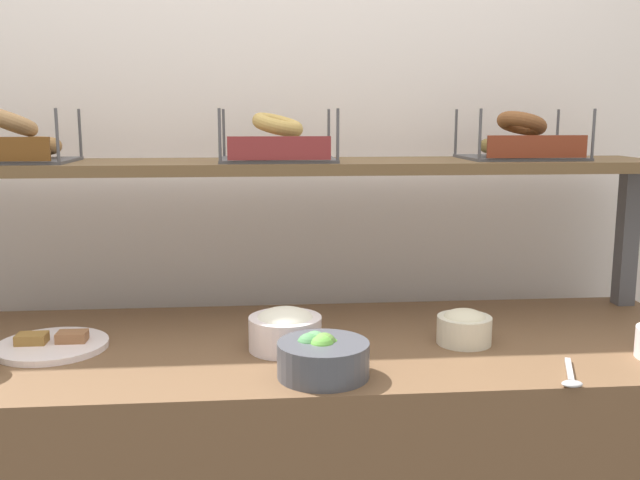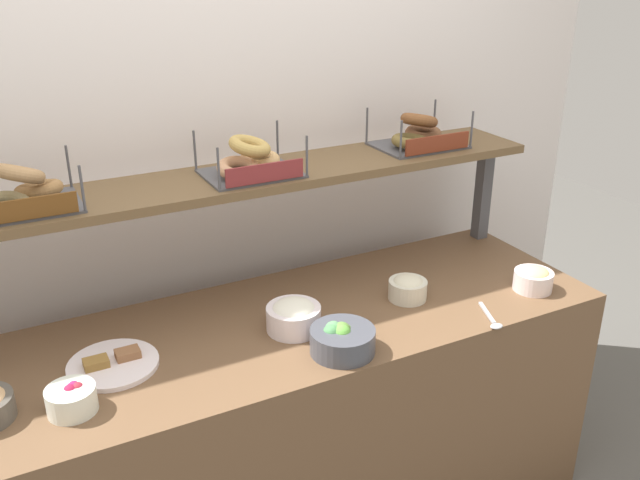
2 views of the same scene
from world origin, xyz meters
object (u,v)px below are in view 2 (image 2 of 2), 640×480
at_px(bowl_potato_salad, 408,288).
at_px(serving_plate_white, 113,364).
at_px(bowl_veggie_mix, 342,339).
at_px(bagel_basket_sesame, 250,162).
at_px(bagel_basket_everything, 22,193).
at_px(bowl_beet_salad, 72,398).
at_px(bowl_cream_cheese, 294,316).
at_px(serving_spoon_near_plate, 492,320).
at_px(bagel_basket_cinnamon_raisin, 418,135).
at_px(bowl_egg_salad, 533,278).

relative_size(bowl_potato_salad, serving_plate_white, 0.51).
relative_size(bowl_veggie_mix, bagel_basket_sesame, 0.64).
bearing_deg(bagel_basket_sesame, bagel_basket_everything, 179.47).
bearing_deg(bagel_basket_sesame, bowl_beet_salad, -149.27).
relative_size(bowl_cream_cheese, bowl_potato_salad, 1.31).
bearing_deg(bowl_beet_salad, bowl_cream_cheese, 8.71).
relative_size(bowl_beet_salad, bagel_basket_everything, 0.43).
relative_size(serving_plate_white, serving_spoon_near_plate, 1.57).
xyz_separation_m(bowl_beet_salad, serving_spoon_near_plate, (1.29, -0.15, -0.03)).
xyz_separation_m(bowl_potato_salad, bagel_basket_cinnamon_raisin, (0.24, 0.33, 0.43)).
height_order(bowl_egg_salad, bowl_potato_salad, bowl_egg_salad).
bearing_deg(bowl_veggie_mix, bowl_potato_salad, 27.24).
xyz_separation_m(bowl_egg_salad, bowl_beet_salad, (-1.57, 0.04, -0.01)).
height_order(bowl_cream_cheese, bagel_basket_everything, bagel_basket_everything).
distance_m(bagel_basket_sesame, bagel_basket_cinnamon_raisin, 0.69).
relative_size(serving_plate_white, bagel_basket_everything, 0.87).
bearing_deg(bowl_veggie_mix, bowl_cream_cheese, 111.46).
xyz_separation_m(bowl_egg_salad, serving_plate_white, (-1.43, 0.19, -0.03)).
bearing_deg(bowl_cream_cheese, bowl_potato_salad, 0.74).
bearing_deg(serving_plate_white, bagel_basket_cinnamon_raisin, 12.84).
height_order(bowl_potato_salad, bagel_basket_cinnamon_raisin, bagel_basket_cinnamon_raisin).
bearing_deg(bowl_egg_salad, serving_plate_white, 172.29).
bearing_deg(bagel_basket_cinnamon_raisin, serving_plate_white, -167.16).
height_order(bowl_cream_cheese, bowl_egg_salad, bowl_cream_cheese).
bearing_deg(bagel_basket_sesame, serving_spoon_near_plate, -43.13).
height_order(bowl_cream_cheese, bowl_potato_salad, bowl_cream_cheese).
xyz_separation_m(bowl_cream_cheese, bagel_basket_cinnamon_raisin, (0.68, 0.33, 0.43)).
bearing_deg(bagel_basket_cinnamon_raisin, bowl_beet_salad, -162.30).
relative_size(bowl_veggie_mix, bagel_basket_everything, 0.65).
bearing_deg(bowl_cream_cheese, bowl_beet_salad, -171.29).
distance_m(bowl_cream_cheese, bagel_basket_everything, 0.88).
height_order(bowl_beet_salad, bagel_basket_everything, bagel_basket_everything).
xyz_separation_m(bowl_cream_cheese, bowl_egg_salad, (0.87, -0.14, -0.01)).
bearing_deg(bagel_basket_cinnamon_raisin, bagel_basket_everything, -179.03).
height_order(bowl_egg_salad, bagel_basket_everything, bagel_basket_everything).
xyz_separation_m(bowl_veggie_mix, serving_spoon_near_plate, (0.52, -0.07, -0.04)).
bearing_deg(bowl_egg_salad, bagel_basket_sesame, 153.02).
bearing_deg(serving_spoon_near_plate, bagel_basket_everything, 156.36).
bearing_deg(serving_plate_white, bowl_beet_salad, -131.20).
xyz_separation_m(bowl_veggie_mix, bagel_basket_cinnamon_raisin, (0.61, 0.52, 0.43)).
relative_size(bowl_cream_cheese, bagel_basket_everything, 0.57).
bearing_deg(bowl_cream_cheese, bowl_egg_salad, -9.33).
relative_size(bowl_egg_salad, bowl_veggie_mix, 0.69).
xyz_separation_m(bowl_veggie_mix, serving_plate_white, (-0.63, 0.23, -0.03)).
bearing_deg(bowl_potato_salad, bagel_basket_sesame, 146.19).
xyz_separation_m(bowl_beet_salad, bowl_potato_salad, (1.13, 0.11, 0.00)).
bearing_deg(bagel_basket_everything, bagel_basket_cinnamon_raisin, 0.97).
height_order(bowl_cream_cheese, bagel_basket_sesame, bagel_basket_sesame).
distance_m(bowl_beet_salad, bowl_potato_salad, 1.14).
xyz_separation_m(bowl_cream_cheese, serving_plate_white, (-0.56, 0.05, -0.04)).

